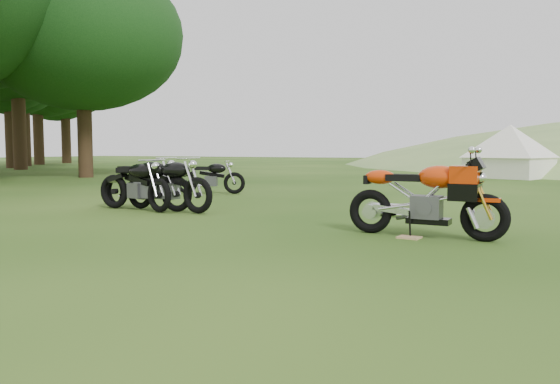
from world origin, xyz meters
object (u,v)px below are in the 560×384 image
at_px(vintage_moto_a, 144,182).
at_px(vintage_moto_c, 168,182).
at_px(plywood_board, 409,237).
at_px(tent_left, 510,149).
at_px(vintage_moto_d, 210,176).
at_px(vintage_moto_b, 136,183).
at_px(sport_motorcycle, 425,192).

distance_m(vintage_moto_a, vintage_moto_c, 0.50).
bearing_deg(vintage_moto_a, plywood_board, -12.55).
height_order(vintage_moto_c, tent_left, tent_left).
relative_size(vintage_moto_d, tent_left, 0.65).
bearing_deg(vintage_moto_b, plywood_board, 3.94).
relative_size(plywood_board, vintage_moto_d, 0.16).
height_order(plywood_board, tent_left, tent_left).
distance_m(vintage_moto_c, tent_left, 15.90).
bearing_deg(vintage_moto_d, vintage_moto_b, -99.26).
bearing_deg(vintage_moto_a, vintage_moto_b, -177.22).
bearing_deg(sport_motorcycle, vintage_moto_b, 173.77).
relative_size(sport_motorcycle, vintage_moto_d, 1.15).
height_order(sport_motorcycle, plywood_board, sport_motorcycle).
bearing_deg(tent_left, sport_motorcycle, -69.75).
bearing_deg(plywood_board, vintage_moto_a, 168.68).
height_order(sport_motorcycle, vintage_moto_b, sport_motorcycle).
xyz_separation_m(sport_motorcycle, vintage_moto_c, (-4.76, 0.88, -0.06)).
bearing_deg(vintage_moto_a, vintage_moto_d, 103.06).
bearing_deg(tent_left, vintage_moto_d, -97.86).
relative_size(sport_motorcycle, vintage_moto_a, 0.98).
relative_size(vintage_moto_a, tent_left, 0.76).
height_order(vintage_moto_a, tent_left, tent_left).
bearing_deg(vintage_moto_b, vintage_moto_c, 19.94).
relative_size(vintage_moto_a, vintage_moto_b, 1.04).
xyz_separation_m(vintage_moto_b, tent_left, (5.53, 15.19, 0.63)).
xyz_separation_m(sport_motorcycle, plywood_board, (-0.15, -0.19, -0.57)).
distance_m(sport_motorcycle, vintage_moto_c, 4.84).
height_order(plywood_board, vintage_moto_b, vintage_moto_b).
xyz_separation_m(vintage_moto_b, vintage_moto_d, (-0.74, 3.62, -0.06)).
bearing_deg(vintage_moto_d, vintage_moto_c, -89.21).
bearing_deg(vintage_moto_d, plywood_board, -58.41).
bearing_deg(tent_left, plywood_board, -70.29).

